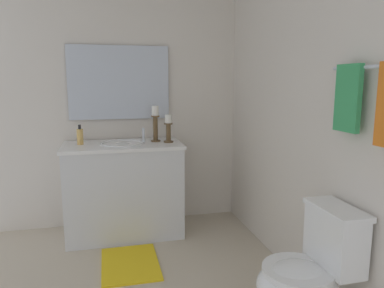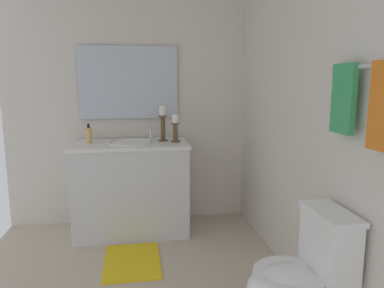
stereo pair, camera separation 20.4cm
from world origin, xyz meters
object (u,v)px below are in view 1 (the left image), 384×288
object	(u,v)px
mirror	(120,83)
toilet	(308,275)
candle_holder_tall	(168,128)
towel_bar	(375,66)
sink_basin	(123,148)
towel_near_vanity	(348,98)
candle_holder_short	(155,123)
soap_bottle	(80,136)
vanity_cabinet	(124,189)
bath_mat	(131,264)

from	to	relation	value
mirror	toilet	world-z (taller)	mirror
candle_holder_tall	towel_bar	size ratio (longest dim) A/B	0.40
sink_basin	towel_near_vanity	world-z (taller)	towel_near_vanity
mirror	towel_near_vanity	world-z (taller)	mirror
candle_holder_tall	candle_holder_short	world-z (taller)	candle_holder_short
toilet	towel_near_vanity	xyz separation A→B (m)	(-0.04, 0.20, 0.97)
candle_holder_short	mirror	bearing A→B (deg)	-125.99
candle_holder_tall	candle_holder_short	size ratio (longest dim) A/B	0.77
sink_basin	candle_holder_tall	distance (m)	0.45
soap_bottle	candle_holder_tall	bearing A→B (deg)	85.12
toilet	towel_near_vanity	distance (m)	0.99
vanity_cabinet	mirror	xyz separation A→B (m)	(-0.28, 0.00, 0.98)
soap_bottle	candle_holder_short	bearing A→B (deg)	90.72
mirror	candle_holder_short	world-z (taller)	mirror
vanity_cabinet	toilet	xyz separation A→B (m)	(1.66, 0.91, -0.07)
soap_bottle	towel_near_vanity	size ratio (longest dim) A/B	0.50
candle_holder_tall	candle_holder_short	xyz separation A→B (m)	(-0.08, -0.11, 0.04)
sink_basin	mirror	size ratio (longest dim) A/B	0.42
candle_holder_tall	towel_near_vanity	distance (m)	1.77
vanity_cabinet	candle_holder_short	world-z (taller)	candle_holder_short
mirror	toilet	distance (m)	2.39
mirror	soap_bottle	distance (m)	0.65
vanity_cabinet	candle_holder_tall	bearing A→B (deg)	87.07
toilet	bath_mat	size ratio (longest dim) A/B	1.25
mirror	vanity_cabinet	bearing A→B (deg)	-0.01
towel_bar	toilet	bearing A→B (deg)	-117.41
mirror	candle_holder_short	xyz separation A→B (m)	(0.22, 0.31, -0.37)
candle_holder_short	towel_near_vanity	xyz separation A→B (m)	(1.67, 0.81, 0.29)
candle_holder_short	bath_mat	bearing A→B (deg)	-24.50
candle_holder_short	bath_mat	world-z (taller)	candle_holder_short
mirror	candle_holder_tall	xyz separation A→B (m)	(0.30, 0.42, -0.41)
towel_near_vanity	vanity_cabinet	bearing A→B (deg)	-145.39
toilet	towel_bar	world-z (taller)	towel_bar
towel_near_vanity	towel_bar	bearing A→B (deg)	6.42
vanity_cabinet	sink_basin	xyz separation A→B (m)	(-0.00, 0.00, 0.39)
candle_holder_short	toilet	xyz separation A→B (m)	(1.72, 0.60, -0.68)
vanity_cabinet	toilet	distance (m)	1.90
candle_holder_short	candle_holder_tall	bearing A→B (deg)	55.32
candle_holder_short	toilet	bearing A→B (deg)	19.34
vanity_cabinet	mirror	bearing A→B (deg)	179.99
sink_basin	candle_holder_tall	size ratio (longest dim) A/B	1.55
sink_basin	towel_bar	xyz separation A→B (m)	(1.78, 1.13, 0.67)
towel_bar	candle_holder_tall	bearing A→B (deg)	-157.86
candle_holder_tall	sink_basin	bearing A→B (deg)	-92.93
candle_holder_short	soap_bottle	size ratio (longest dim) A/B	1.87
toilet	towel_near_vanity	bearing A→B (deg)	102.35
candle_holder_short	towel_bar	size ratio (longest dim) A/B	0.53
bath_mat	mirror	bearing A→B (deg)	180.00
toilet	bath_mat	distance (m)	1.43
soap_bottle	bath_mat	bearing A→B (deg)	29.21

